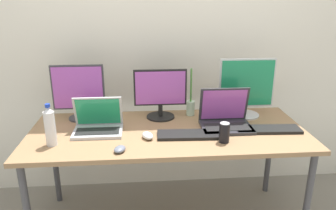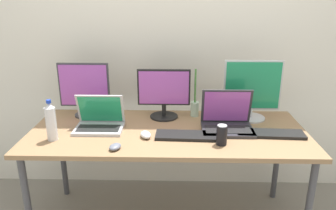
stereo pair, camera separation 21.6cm
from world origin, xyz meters
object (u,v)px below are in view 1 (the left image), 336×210
object	(u,v)px
work_desk	(168,138)
water_bottle	(50,126)
monitor_center	(160,93)
keyboard_main	(268,129)
monitor_left	(78,91)
mouse_by_laptop	(148,136)
mouse_by_keyboard	(120,149)
bamboo_vase	(191,106)
soda_can_near_keyboard	(224,133)
laptop_silver	(98,124)
keyboard_aux	(190,135)
laptop_secondary	(225,118)
monitor_right	(246,88)

from	to	relation	value
work_desk	water_bottle	size ratio (longest dim) A/B	7.04
monitor_center	keyboard_main	world-z (taller)	monitor_center
monitor_left	mouse_by_laptop	size ratio (longest dim) A/B	3.94
mouse_by_keyboard	bamboo_vase	distance (m)	0.76
monitor_left	monitor_center	size ratio (longest dim) A/B	1.05
water_bottle	soda_can_near_keyboard	distance (m)	1.06
laptop_silver	mouse_by_laptop	xyz separation A→B (m)	(0.33, -0.14, -0.03)
keyboard_aux	mouse_by_keyboard	size ratio (longest dim) A/B	4.72
laptop_silver	mouse_by_keyboard	world-z (taller)	laptop_silver
monitor_center	laptop_silver	xyz separation A→B (m)	(-0.43, -0.23, -0.14)
laptop_silver	mouse_by_laptop	distance (m)	0.36
bamboo_vase	water_bottle	bearing A→B (deg)	-154.02
work_desk	monitor_center	size ratio (longest dim) A/B	4.85
laptop_secondary	mouse_by_laptop	world-z (taller)	laptop_secondary
laptop_silver	laptop_secondary	xyz separation A→B (m)	(0.87, 0.01, 0.01)
mouse_by_laptop	soda_can_near_keyboard	size ratio (longest dim) A/B	0.81
laptop_secondary	keyboard_aux	size ratio (longest dim) A/B	0.80
work_desk	soda_can_near_keyboard	size ratio (longest dim) A/B	14.79
mouse_by_laptop	monitor_left	bearing A→B (deg)	120.79
soda_can_near_keyboard	bamboo_vase	bearing A→B (deg)	105.87
mouse_by_laptop	monitor_right	bearing A→B (deg)	5.21
mouse_by_keyboard	mouse_by_laptop	world-z (taller)	mouse_by_laptop
keyboard_main	keyboard_aux	xyz separation A→B (m)	(-0.54, -0.04, 0.00)
keyboard_main	bamboo_vase	xyz separation A→B (m)	(-0.48, 0.34, 0.06)
laptop_secondary	bamboo_vase	world-z (taller)	bamboo_vase
monitor_left	keyboard_aux	world-z (taller)	monitor_left
laptop_silver	mouse_by_keyboard	bearing A→B (deg)	-62.76
monitor_center	monitor_right	size ratio (longest dim) A/B	0.88
monitor_center	water_bottle	world-z (taller)	monitor_center
work_desk	monitor_left	size ratio (longest dim) A/B	4.62
laptop_silver	bamboo_vase	size ratio (longest dim) A/B	0.89
keyboard_main	water_bottle	bearing A→B (deg)	-172.84
monitor_center	monitor_right	world-z (taller)	monitor_right
laptop_silver	keyboard_aux	xyz separation A→B (m)	(0.60, -0.13, -0.04)
laptop_silver	keyboard_aux	size ratio (longest dim) A/B	0.75
monitor_right	water_bottle	bearing A→B (deg)	-163.10
laptop_silver	mouse_by_keyboard	distance (m)	0.35
monitor_center	keyboard_aux	size ratio (longest dim) A/B	0.90
laptop_silver	laptop_secondary	distance (m)	0.87
work_desk	keyboard_aux	xyz separation A→B (m)	(0.14, -0.11, 0.07)
water_bottle	laptop_silver	bearing A→B (deg)	35.87
laptop_silver	water_bottle	bearing A→B (deg)	-144.13
monitor_center	keyboard_main	distance (m)	0.79
monitor_right	water_bottle	distance (m)	1.39
monitor_left	mouse_by_keyboard	distance (m)	0.67
monitor_center	laptop_secondary	xyz separation A→B (m)	(0.44, -0.21, -0.13)
laptop_silver	keyboard_main	size ratio (longest dim) A/B	0.74
water_bottle	bamboo_vase	world-z (taller)	bamboo_vase
monitor_center	water_bottle	xyz separation A→B (m)	(-0.69, -0.41, -0.07)
mouse_by_laptop	bamboo_vase	xyz separation A→B (m)	(0.33, 0.40, 0.05)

